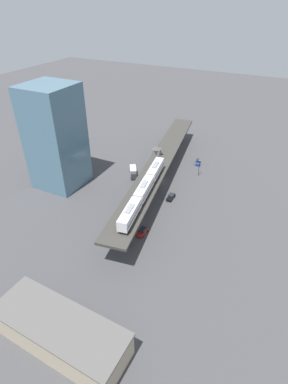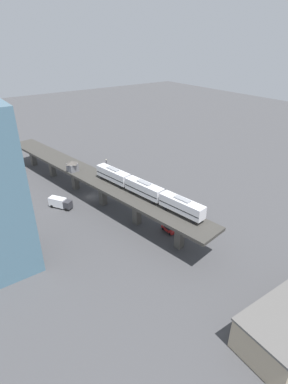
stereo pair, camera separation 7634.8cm
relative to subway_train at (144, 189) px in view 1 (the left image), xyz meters
The scene contains 11 objects.
ground_plane 25.39m from the subway_train, 77.35° to the right, with size 400.00×400.00×0.00m, color #424244.
elevated_viaduct 23.44m from the subway_train, 77.37° to the right, with size 22.93×92.16×8.30m.
subway_train is the anchor object (origin of this frame).
signal_hut 28.38m from the subway_train, 73.14° to the right, with size 3.69×3.69×3.40m.
street_car_black 17.14m from the subway_train, 105.07° to the right, with size 1.96×4.41×1.89m.
street_car_blue 43.79m from the subway_train, 95.35° to the right, with size 2.93×4.72×1.89m.
street_car_red 12.54m from the subway_train, 113.44° to the left, with size 2.01×4.43×1.89m.
delivery_truck 28.17m from the subway_train, 54.31° to the right, with size 5.73×7.29×3.20m.
street_lamp 34.65m from the subway_train, 102.11° to the right, with size 0.44×0.44×6.94m.
warehouse_building 44.62m from the subway_train, 94.52° to the left, with size 28.87×11.11×6.80m.
office_tower 37.97m from the subway_train, ahead, with size 16.00×16.00×36.00m.
Camera 1 is at (-38.61, 89.31, 59.47)m, focal length 28.00 mm.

